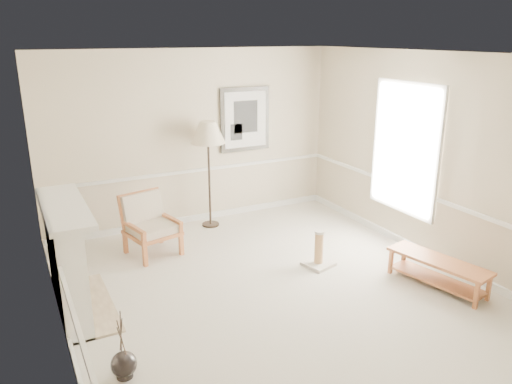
# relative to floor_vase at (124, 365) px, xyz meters

# --- Properties ---
(ground) EXTENTS (5.50, 5.50, 0.00)m
(ground) POSITION_rel_floor_vase_xyz_m (2.08, 0.89, -0.13)
(ground) COLOR silver
(ground) RESTS_ON ground
(room) EXTENTS (5.04, 5.54, 2.92)m
(room) POSITION_rel_floor_vase_xyz_m (2.22, 0.97, 1.73)
(room) COLOR beige
(room) RESTS_ON ground
(fireplace) EXTENTS (0.64, 1.64, 1.31)m
(fireplace) POSITION_rel_floor_vase_xyz_m (-0.26, 1.49, 0.51)
(fireplace) COLOR white
(fireplace) RESTS_ON ground
(floor_vase) EXTENTS (0.25, 0.25, 0.72)m
(floor_vase) POSITION_rel_floor_vase_xyz_m (0.00, 0.00, 0.00)
(floor_vase) COLOR black
(floor_vase) RESTS_ON ground
(armchair) EXTENTS (0.82, 0.86, 0.89)m
(armchair) POSITION_rel_floor_vase_xyz_m (1.00, 2.70, 0.35)
(armchair) COLOR #AC6837
(armchair) RESTS_ON ground
(floor_lamp) EXTENTS (0.70, 0.70, 1.78)m
(floor_lamp) POSITION_rel_floor_vase_xyz_m (2.21, 3.29, 1.42)
(floor_lamp) COLOR black
(floor_lamp) RESTS_ON ground
(bench) EXTENTS (0.67, 1.37, 0.38)m
(bench) POSITION_rel_floor_vase_xyz_m (4.00, -0.03, 0.12)
(bench) COLOR #AC6837
(bench) RESTS_ON ground
(scratching_post) EXTENTS (0.45, 0.45, 0.52)m
(scratching_post) POSITION_rel_floor_vase_xyz_m (2.98, 1.16, 0.03)
(scratching_post) COLOR silver
(scratching_post) RESTS_ON ground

